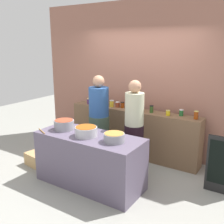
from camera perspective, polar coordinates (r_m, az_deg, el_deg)
name	(u,v)px	position (r m, az deg, el deg)	size (l,w,h in m)	color
ground	(101,176)	(4.63, -2.41, -13.63)	(12.00, 12.00, 0.00)	gray
storefront_wall	(142,79)	(5.37, 6.41, 7.14)	(4.80, 0.12, 3.00)	#9C6655
display_shelf	(132,132)	(5.30, 4.40, -4.40)	(2.70, 0.36, 0.93)	brown
prep_table	(90,160)	(4.23, -4.85, -10.29)	(1.70, 0.70, 0.82)	#594F65
preserve_jar_0	(89,101)	(5.65, -5.03, 2.33)	(0.08, 0.08, 0.12)	#4A2755
preserve_jar_1	(96,101)	(5.60, -3.47, 2.34)	(0.07, 0.07, 0.14)	olive
preserve_jar_2	(107,103)	(5.43, -1.08, 2.00)	(0.08, 0.08, 0.14)	gold
preserve_jar_3	(112,103)	(5.39, -0.08, 1.86)	(0.09, 0.09, 0.13)	yellow
preserve_jar_4	(118,104)	(5.35, 1.19, 1.63)	(0.09, 0.09, 0.11)	#923B21
preserve_jar_5	(122,105)	(5.30, 2.27, 1.55)	(0.08, 0.08, 0.12)	#8C360E
preserve_jar_6	(134,106)	(5.14, 4.83, 1.20)	(0.09, 0.09, 0.14)	olive
preserve_jar_7	(142,108)	(5.01, 6.41, 0.85)	(0.07, 0.07, 0.14)	#D15D0C
preserve_jar_8	(151,109)	(4.97, 8.51, 0.64)	(0.07, 0.07, 0.14)	#335321
preserve_jar_9	(168,113)	(4.83, 11.99, -0.17)	(0.08, 0.08, 0.10)	yellow
preserve_jar_10	(181,113)	(4.86, 14.72, -0.13)	(0.08, 0.08, 0.12)	#215F2C
preserve_jar_11	(196,115)	(4.71, 17.68, -0.63)	(0.07, 0.07, 0.14)	#93370C
cooking_pot_left	(64,125)	(4.38, -10.29, -2.72)	(0.32, 0.32, 0.16)	gray
cooking_pot_center	(86,131)	(4.02, -5.61, -4.20)	(0.34, 0.34, 0.15)	#B7B7BC
cooking_pot_right	(114,137)	(3.78, 0.46, -5.52)	(0.30, 0.30, 0.13)	gray
wooden_spoon	(42,131)	(4.36, -14.89, -4.01)	(0.02, 0.02, 0.28)	#9E703D
cook_with_tongs	(99,123)	(4.97, -2.81, -2.42)	(0.38, 0.38, 1.63)	#3E5241
cook_in_cap	(134,133)	(4.43, 4.75, -4.47)	(0.32, 0.32, 1.62)	black
bread_crate	(39,159)	(5.13, -15.45, -9.78)	(0.48, 0.33, 0.23)	tan
chalkboard_sign	(222,165)	(4.28, 22.61, -10.56)	(0.45, 0.05, 0.89)	black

